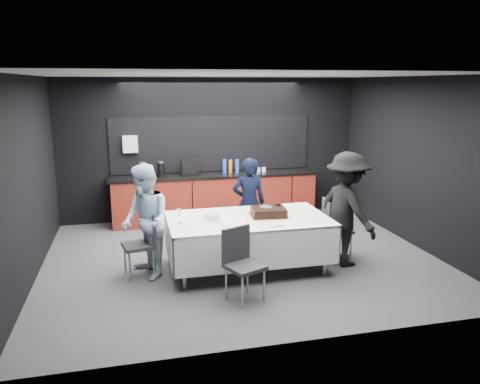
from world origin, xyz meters
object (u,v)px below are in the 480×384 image
person_left (145,222)px  chair_left (144,239)px  chair_right (333,224)px  plate_stack (212,217)px  person_center (249,203)px  champagne_flute (179,213)px  chair_near (241,259)px  person_right (347,209)px  party_table (248,227)px  cake_assembly (269,212)px

person_left → chair_left: bearing=-173.3°
chair_right → person_left: person_left is taller
chair_left → person_left: 0.28m
plate_stack → person_center: person_center is taller
champagne_flute → chair_left: 0.66m
champagne_flute → chair_near: bearing=-52.3°
plate_stack → person_left: (-0.93, 0.05, -0.02)m
person_left → person_right: size_ratio=0.94×
party_table → person_right: bearing=-6.4°
person_left → person_right: 2.94m
party_table → chair_right: 1.43m
chair_near → chair_left: bearing=137.5°
person_center → person_left: 1.94m
chair_left → person_right: (2.96, -0.28, 0.32)m
plate_stack → champagne_flute: bearing=-170.8°
chair_right → person_left: size_ratio=0.57×
person_center → person_right: (1.21, -1.10, 0.10)m
person_center → person_left: person_left is taller
cake_assembly → person_left: person_left is taller
chair_right → person_right: (0.06, -0.32, 0.32)m
cake_assembly → plate_stack: 0.84m
cake_assembly → party_table: bearing=-179.2°
party_table → plate_stack: bearing=179.8°
person_left → plate_stack: bearing=69.0°
cake_assembly → champagne_flute: (-1.32, -0.08, 0.09)m
chair_left → chair_right: size_ratio=1.00×
party_table → chair_left: bearing=175.6°
person_center → person_left: bearing=32.9°
party_table → cake_assembly: cake_assembly is taller
chair_right → champagne_flute: bearing=-174.6°
party_table → chair_near: bearing=-109.4°
chair_right → cake_assembly: bearing=-172.2°
person_right → person_center: bearing=32.5°
chair_left → person_center: person_center is taller
person_center → person_right: person_right is taller
chair_left → party_table: bearing=-4.4°
plate_stack → chair_right: size_ratio=0.24×
chair_right → person_right: bearing=-79.7°
plate_stack → chair_left: chair_left is taller
person_center → person_right: bearing=143.4°
party_table → person_center: bearing=74.7°
person_right → chair_right: bearing=-5.0°
cake_assembly → chair_right: size_ratio=0.61×
plate_stack → person_right: 2.01m
champagne_flute → chair_right: champagne_flute is taller
party_table → chair_right: chair_right is taller
party_table → champagne_flute: (-1.00, -0.08, 0.30)m
party_table → cake_assembly: bearing=0.8°
chair_near → person_left: person_left is taller
plate_stack → person_center: size_ratio=0.15×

